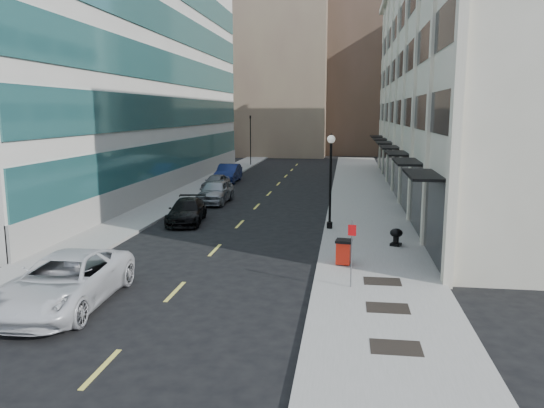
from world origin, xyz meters
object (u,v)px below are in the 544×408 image
(car_silver_sedan, at_px, (215,192))
(traffic_signal, at_px, (250,119))
(sign_post, at_px, (352,245))
(car_black_pickup, at_px, (187,211))
(lamppost, at_px, (331,173))
(car_white_van, at_px, (65,281))
(car_grey_sedan, at_px, (216,182))
(trash_bin, at_px, (344,251))
(car_blue_sedan, at_px, (228,173))
(urn_planter, at_px, (396,235))

(car_silver_sedan, bearing_deg, traffic_signal, 95.69)
(sign_post, bearing_deg, car_silver_sedan, 128.01)
(car_black_pickup, height_order, lamppost, lamppost)
(car_white_van, relative_size, car_grey_sedan, 1.62)
(car_grey_sedan, relative_size, trash_bin, 3.61)
(traffic_signal, bearing_deg, sign_post, -75.19)
(car_silver_sedan, xyz_separation_m, car_blue_sedan, (-1.60, 11.42, 0.00))
(sign_post, bearing_deg, car_blue_sedan, 120.78)
(car_blue_sedan, height_order, sign_post, sign_post)
(sign_post, bearing_deg, car_grey_sedan, 124.45)
(traffic_signal, xyz_separation_m, lamppost, (10.80, -35.06, -2.48))
(car_black_pickup, xyz_separation_m, sign_post, (9.60, -11.01, 1.06))
(car_black_pickup, bearing_deg, trash_bin, -48.33)
(sign_post, xyz_separation_m, urn_planter, (2.20, 6.49, -1.09))
(lamppost, bearing_deg, car_blue_sedan, 117.41)
(traffic_signal, height_order, car_black_pickup, traffic_signal)
(trash_bin, distance_m, urn_planter, 4.34)
(car_blue_sedan, relative_size, trash_bin, 4.79)
(traffic_signal, relative_size, lamppost, 1.33)
(car_black_pickup, distance_m, car_silver_sedan, 7.00)
(car_black_pickup, relative_size, car_grey_sedan, 1.25)
(traffic_signal, distance_m, car_silver_sedan, 27.53)
(car_white_van, distance_m, lamppost, 15.59)
(car_silver_sedan, distance_m, trash_bin, 17.72)
(traffic_signal, height_order, car_silver_sedan, traffic_signal)
(car_blue_sedan, bearing_deg, urn_planter, -60.90)
(car_grey_sedan, height_order, sign_post, sign_post)
(car_white_van, xyz_separation_m, sign_post, (9.60, 2.90, 0.88))
(car_grey_sedan, distance_m, sign_post, 27.03)
(car_grey_sedan, bearing_deg, car_black_pickup, -76.90)
(traffic_signal, height_order, trash_bin, traffic_signal)
(lamppost, relative_size, urn_planter, 6.24)
(car_white_van, distance_m, sign_post, 10.07)
(car_black_pickup, height_order, car_grey_sedan, car_black_pickup)
(car_silver_sedan, xyz_separation_m, sign_post, (9.60, -18.01, 0.91))
(car_silver_sedan, distance_m, car_grey_sedan, 6.76)
(traffic_signal, distance_m, car_grey_sedan, 21.06)
(car_white_van, height_order, trash_bin, car_white_van)
(trash_bin, height_order, urn_planter, trash_bin)
(car_white_van, distance_m, trash_bin, 10.99)
(car_silver_sedan, relative_size, trash_bin, 4.62)
(traffic_signal, height_order, sign_post, traffic_signal)
(car_silver_sedan, bearing_deg, car_grey_sedan, 104.52)
(traffic_signal, xyz_separation_m, sign_post, (11.90, -45.01, -3.96))
(car_black_pickup, xyz_separation_m, trash_bin, (9.31, -8.07, 0.03))
(trash_bin, bearing_deg, traffic_signal, 113.78)
(car_grey_sedan, xyz_separation_m, urn_planter, (13.40, -18.08, 0.00))
(trash_bin, distance_m, sign_post, 3.13)
(traffic_signal, relative_size, car_grey_sedan, 1.80)
(traffic_signal, xyz_separation_m, car_silver_sedan, (2.30, -27.00, -4.87))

